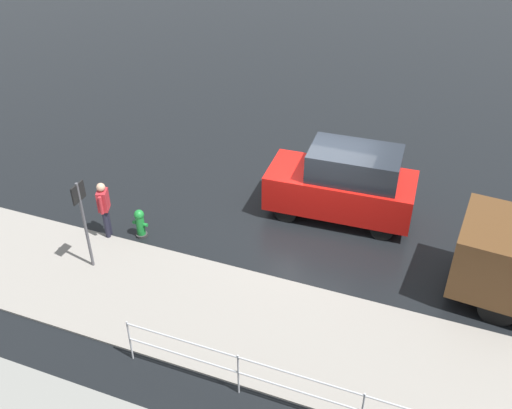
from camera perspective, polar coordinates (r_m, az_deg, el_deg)
ground_plane at (r=15.64m, az=6.02°, el=-1.63°), size 60.00×60.00×0.00m
kerb_strip at (r=12.58m, az=0.65°, el=-12.12°), size 24.00×3.20×0.04m
moving_hatchback at (r=15.39m, az=8.79°, el=2.09°), size 3.98×1.89×2.06m
fire_hydrant at (r=15.09m, az=-11.51°, el=-1.84°), size 0.42×0.31×0.80m
pedestrian at (r=14.97m, az=-14.95°, el=-0.11°), size 0.35×0.54×1.62m
metal_railing at (r=10.69m, az=4.27°, el=-17.63°), size 7.03×0.04×1.05m
sign_post at (r=13.69m, az=-16.95°, el=-0.87°), size 0.07×0.44×2.40m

